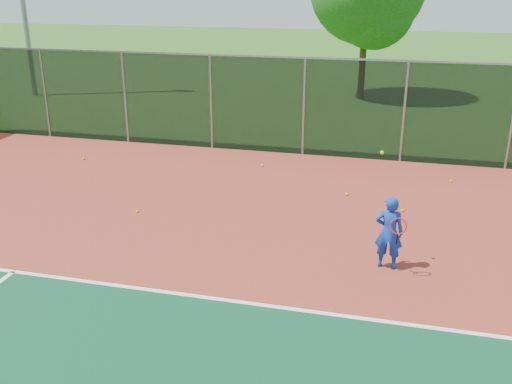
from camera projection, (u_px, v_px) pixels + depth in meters
court_apron at (390, 361)px, 8.28m from camera, size 30.00×20.00×0.02m
fence_back at (404, 111)px, 16.82m from camera, size 30.00×0.06×3.03m
tennis_player at (389, 232)px, 10.73m from camera, size 0.59×0.61×2.28m
practice_ball_0 at (262, 165)px, 16.85m from camera, size 0.07×0.07×0.07m
practice_ball_1 at (402, 210)px, 13.57m from camera, size 0.07×0.07×0.07m
practice_ball_2 at (347, 194)px, 14.59m from camera, size 0.07×0.07×0.07m
practice_ball_4 at (138, 211)px, 13.53m from camera, size 0.07×0.07×0.07m
practice_ball_5 at (451, 181)px, 15.55m from camera, size 0.07×0.07×0.07m
practice_ball_7 at (83, 159)px, 17.47m from camera, size 0.07×0.07×0.07m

